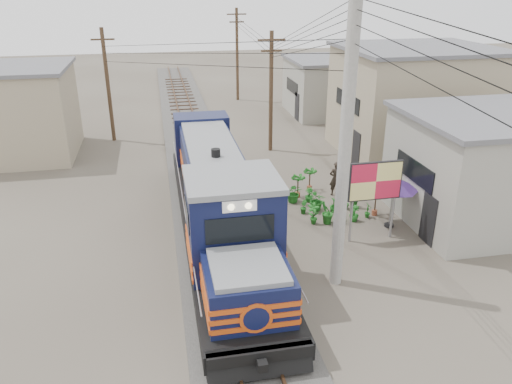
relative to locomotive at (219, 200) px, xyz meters
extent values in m
plane|color=#473F35|center=(0.00, -3.35, -1.73)|extent=(120.00, 120.00, 0.00)
cube|color=#595651|center=(0.00, 6.65, -1.65)|extent=(3.60, 70.00, 0.16)
cube|color=#51331E|center=(-0.54, 6.65, -1.47)|extent=(0.08, 70.00, 0.12)
cube|color=#51331E|center=(0.54, 6.65, -1.47)|extent=(0.08, 70.00, 0.12)
cube|color=black|center=(0.00, 0.05, -0.96)|extent=(2.90, 16.00, 0.55)
cube|color=black|center=(0.00, -4.95, -1.26)|extent=(2.20, 3.20, 0.65)
cube|color=black|center=(0.00, 5.05, -1.26)|extent=(2.20, 3.20, 0.65)
cube|color=#0E1334|center=(0.00, -6.15, -0.11)|extent=(2.38, 2.40, 1.50)
cube|color=#0E1334|center=(0.00, -3.65, 0.69)|extent=(2.84, 2.60, 3.10)
cube|color=slate|center=(0.00, -3.65, 2.29)|extent=(2.90, 2.73, 0.18)
cube|color=black|center=(0.00, -4.96, 1.24)|extent=(2.03, 0.06, 0.80)
cube|color=white|center=(0.00, -4.97, 1.99)|extent=(1.00, 0.06, 0.35)
cube|color=#0E1334|center=(0.00, 2.55, 0.29)|extent=(2.26, 9.80, 2.30)
cube|color=slate|center=(0.00, 2.55, 1.49)|extent=(2.03, 9.80, 0.18)
cube|color=#C44712|center=(0.00, 0.05, -0.41)|extent=(2.94, 16.00, 0.14)
cube|color=#C44712|center=(0.00, 0.05, -0.11)|extent=(2.94, 16.00, 0.14)
cube|color=#C44712|center=(0.00, 0.05, 0.19)|extent=(2.94, 16.00, 0.14)
cylinder|color=#9E9B93|center=(3.50, -3.85, 3.27)|extent=(0.40, 0.40, 10.00)
cylinder|color=#4C3826|center=(4.50, 10.65, 1.77)|extent=(0.24, 0.24, 7.00)
cube|color=#4C3826|center=(4.50, 10.65, 4.77)|extent=(1.60, 0.10, 0.10)
cube|color=#4C3826|center=(4.50, 10.65, 4.17)|extent=(1.20, 0.10, 0.10)
cylinder|color=#4C3826|center=(4.80, 24.65, 2.02)|extent=(0.24, 0.24, 7.50)
cube|color=#4C3826|center=(4.80, 24.65, 5.27)|extent=(1.60, 0.10, 0.10)
cube|color=#4C3826|center=(4.80, 24.65, 4.67)|extent=(1.20, 0.10, 0.10)
cylinder|color=#4C3826|center=(-5.00, 14.65, 1.77)|extent=(0.24, 0.24, 7.00)
cube|color=#4C3826|center=(-5.00, 14.65, 4.77)|extent=(1.60, 0.10, 0.10)
cube|color=#4C3826|center=(-5.00, 14.65, 4.17)|extent=(1.20, 0.10, 0.10)
cube|color=gray|center=(11.50, -0.35, 0.52)|extent=(7.00, 6.00, 4.50)
cube|color=slate|center=(11.50, -0.35, 2.87)|extent=(7.35, 6.30, 0.20)
cube|color=black|center=(7.98, -0.35, 0.74)|extent=(0.05, 3.00, 0.90)
cube|color=gray|center=(12.50, 8.65, 1.27)|extent=(8.00, 7.00, 6.00)
cube|color=slate|center=(12.50, 8.65, 4.37)|extent=(8.40, 7.35, 0.20)
cube|color=black|center=(8.48, 8.65, 1.57)|extent=(0.05, 3.50, 0.90)
cube|color=gray|center=(11.00, 18.65, 0.27)|extent=(6.00, 6.00, 4.00)
cube|color=slate|center=(11.00, 18.65, 2.37)|extent=(6.30, 6.30, 0.20)
cube|color=black|center=(7.98, 18.65, 0.47)|extent=(0.05, 3.00, 0.90)
cube|color=gray|center=(-10.00, 12.65, 0.77)|extent=(6.00, 6.00, 5.00)
cube|color=slate|center=(-10.00, 12.65, 3.37)|extent=(6.30, 6.30, 0.20)
cylinder|color=#99999E|center=(5.03, -1.20, -0.52)|extent=(0.10, 0.10, 2.43)
cylinder|color=#99999E|center=(6.78, -1.18, -0.52)|extent=(0.10, 0.10, 2.43)
cube|color=black|center=(5.91, -1.19, 0.80)|extent=(2.14, 0.14, 1.56)
cube|color=red|center=(5.91, -1.22, 0.80)|extent=(2.04, 0.10, 1.46)
cylinder|color=black|center=(7.16, -0.30, -1.68)|extent=(0.41, 0.41, 0.10)
cylinder|color=#99999E|center=(7.16, -0.30, -0.71)|extent=(0.05, 0.05, 2.04)
cone|color=#3C2062|center=(7.16, -0.30, 0.26)|extent=(2.63, 2.63, 0.51)
imported|color=black|center=(6.04, 3.34, -0.88)|extent=(0.65, 0.45, 1.70)
imported|color=#1B601B|center=(4.08, 0.57, -1.25)|extent=(0.60, 0.52, 0.96)
imported|color=#1B601B|center=(4.62, 0.45, -1.20)|extent=(0.74, 0.70, 1.06)
imported|color=#1B601B|center=(5.18, 0.50, -1.40)|extent=(0.72, 0.67, 0.67)
imported|color=#1B601B|center=(5.88, 0.48, -1.37)|extent=(0.52, 0.52, 0.72)
imported|color=#1B601B|center=(6.59, 0.67, -1.35)|extent=(0.36, 0.45, 0.76)
imported|color=#1B601B|center=(3.96, 1.65, -1.42)|extent=(0.32, 0.38, 0.63)
imported|color=#1B601B|center=(4.60, 1.80, -1.24)|extent=(1.14, 1.17, 0.98)
imported|color=#1B601B|center=(5.35, 1.55, -1.40)|extent=(0.45, 0.45, 0.65)
imported|color=#1B601B|center=(5.96, 1.71, -1.26)|extent=(0.56, 0.45, 0.94)
imported|color=#1B601B|center=(6.45, 1.80, -1.28)|extent=(0.63, 0.63, 0.90)
imported|color=#1B601B|center=(3.86, 2.89, -1.26)|extent=(1.10, 1.05, 0.95)
imported|color=#1B601B|center=(4.57, 2.81, -1.39)|extent=(0.54, 0.54, 0.69)
camera|label=1|loc=(-2.07, -17.67, 7.94)|focal=35.00mm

